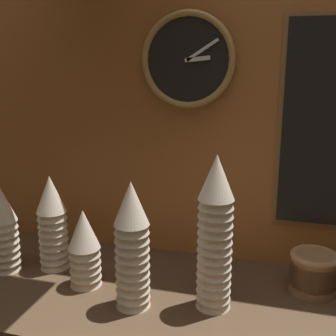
# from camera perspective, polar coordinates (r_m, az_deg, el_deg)

# --- Properties ---
(ground_plane) EXTENTS (1.60, 0.56, 0.04)m
(ground_plane) POSITION_cam_1_polar(r_m,az_deg,el_deg) (1.21, 2.39, -17.47)
(ground_plane) COLOR #4C3826
(wall_tiled_back) EXTENTS (1.60, 0.03, 1.05)m
(wall_tiled_back) POSITION_cam_1_polar(r_m,az_deg,el_deg) (1.29, 5.44, 10.21)
(wall_tiled_back) COLOR #A3602D
(wall_tiled_back) RESTS_ON ground_plane
(cup_stack_left) EXTENTS (0.09, 0.09, 0.29)m
(cup_stack_left) POSITION_cam_1_polar(r_m,az_deg,el_deg) (1.32, -15.39, -7.11)
(cup_stack_left) COLOR beige
(cup_stack_left) RESTS_ON ground_plane
(cup_stack_center_left) EXTENTS (0.09, 0.09, 0.22)m
(cup_stack_center_left) POSITION_cam_1_polar(r_m,az_deg,el_deg) (1.21, -11.25, -10.57)
(cup_stack_center_left) COLOR beige
(cup_stack_center_left) RESTS_ON ground_plane
(cup_stack_center) EXTENTS (0.09, 0.09, 0.34)m
(cup_stack_center) POSITION_cam_1_polar(r_m,az_deg,el_deg) (1.07, -4.89, -10.41)
(cup_stack_center) COLOR beige
(cup_stack_center) RESTS_ON ground_plane
(cup_stack_far_left) EXTENTS (0.09, 0.09, 0.27)m
(cup_stack_far_left) POSITION_cam_1_polar(r_m,az_deg,el_deg) (1.35, -21.49, -7.57)
(cup_stack_far_left) COLOR beige
(cup_stack_far_left) RESTS_ON ground_plane
(cup_stack_center_right) EXTENTS (0.09, 0.09, 0.40)m
(cup_stack_center_right) POSITION_cam_1_polar(r_m,az_deg,el_deg) (1.06, 6.39, -8.81)
(cup_stack_center_right) COLOR beige
(cup_stack_center_right) RESTS_ON ground_plane
(bowl_stack_right) EXTENTS (0.13, 0.13, 0.11)m
(bowl_stack_right) POSITION_cam_1_polar(r_m,az_deg,el_deg) (1.24, 19.09, -13.08)
(bowl_stack_right) COLOR #996B47
(bowl_stack_right) RESTS_ON ground_plane
(wall_clock) EXTENTS (0.28, 0.03, 0.28)m
(wall_clock) POSITION_cam_1_polar(r_m,az_deg,el_deg) (1.27, 2.70, 14.40)
(wall_clock) COLOR black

